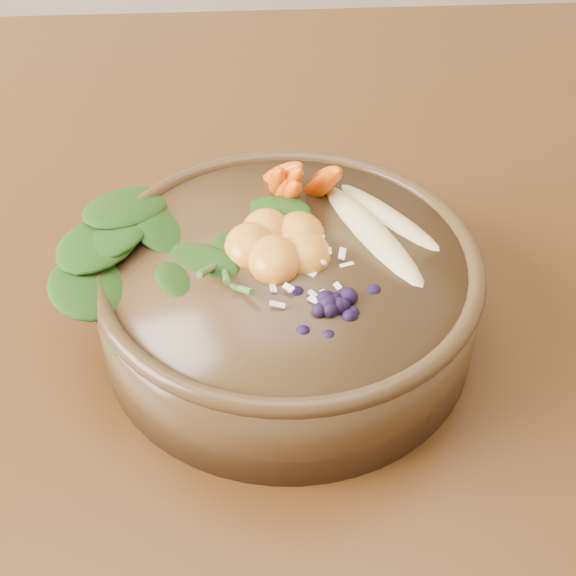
% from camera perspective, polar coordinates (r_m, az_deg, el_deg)
% --- Properties ---
extents(dining_table, '(1.60, 0.90, 0.75)m').
position_cam_1_polar(dining_table, '(0.78, -6.58, -0.88)').
color(dining_table, '#331C0C').
rests_on(dining_table, ground).
extents(stoneware_bowl, '(0.36, 0.36, 0.07)m').
position_cam_1_polar(stoneware_bowl, '(0.59, -0.00, -0.72)').
color(stoneware_bowl, '#432E17').
rests_on(stoneware_bowl, dining_table).
extents(kale_heap, '(0.23, 0.22, 0.04)m').
position_cam_1_polar(kale_heap, '(0.58, -6.41, 5.54)').
color(kale_heap, '#1E4110').
rests_on(kale_heap, stoneware_bowl).
extents(carrot_cluster, '(0.08, 0.08, 0.08)m').
position_cam_1_polar(carrot_cluster, '(0.61, 0.87, 10.10)').
color(carrot_cluster, '#F25906').
rests_on(carrot_cluster, stoneware_bowl).
extents(banana_halves, '(0.11, 0.15, 0.03)m').
position_cam_1_polar(banana_halves, '(0.59, 6.66, 5.52)').
color(banana_halves, '#E0CC84').
rests_on(banana_halves, stoneware_bowl).
extents(mandarin_cluster, '(0.11, 0.11, 0.03)m').
position_cam_1_polar(mandarin_cluster, '(0.56, -0.64, 4.23)').
color(mandarin_cluster, orange).
rests_on(mandarin_cluster, stoneware_bowl).
extents(blueberry_pile, '(0.15, 0.14, 0.04)m').
position_cam_1_polar(blueberry_pile, '(0.51, 3.23, 0.09)').
color(blueberry_pile, black).
rests_on(blueberry_pile, stoneware_bowl).
extents(coconut_flakes, '(0.11, 0.10, 0.01)m').
position_cam_1_polar(coconut_flakes, '(0.55, 1.10, 1.24)').
color(coconut_flakes, white).
rests_on(coconut_flakes, stoneware_bowl).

